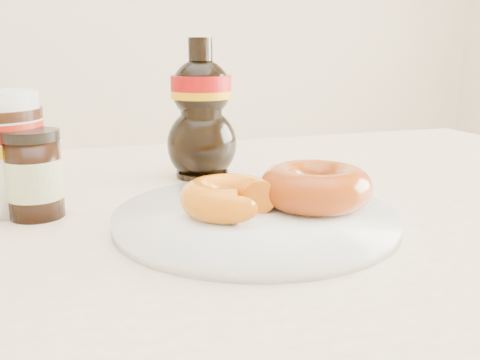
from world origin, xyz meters
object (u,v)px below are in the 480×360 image
object	(u,v)px
donut_whole	(316,186)
syrup_bottle	(201,109)
donut_bitten	(228,197)
dining_table	(190,288)
nutella_jar	(1,147)
plate	(255,217)
dark_jar	(34,175)

from	to	relation	value
donut_whole	syrup_bottle	size ratio (longest dim) A/B	0.62
donut_bitten	donut_whole	xyz separation A→B (m)	(0.10, -0.00, 0.00)
dining_table	nutella_jar	xyz separation A→B (m)	(-0.19, 0.09, 0.15)
plate	syrup_bottle	size ratio (longest dim) A/B	1.53
dining_table	donut_whole	world-z (taller)	donut_whole
dining_table	plate	xyz separation A→B (m)	(0.06, -0.05, 0.09)
dining_table	donut_whole	bearing A→B (deg)	-21.25
dark_jar	donut_bitten	bearing A→B (deg)	-28.18
syrup_bottle	dark_jar	xyz separation A→B (m)	(-0.21, -0.12, -0.05)
nutella_jar	syrup_bottle	size ratio (longest dim) A/B	0.69
syrup_bottle	donut_bitten	bearing A→B (deg)	-97.76
plate	donut_whole	bearing A→B (deg)	-1.74
dining_table	nutella_jar	world-z (taller)	nutella_jar
dining_table	donut_bitten	world-z (taller)	donut_bitten
dining_table	dark_jar	size ratio (longest dim) A/B	14.98
dining_table	donut_bitten	bearing A→B (deg)	-57.34
donut_whole	dark_jar	world-z (taller)	dark_jar
nutella_jar	dark_jar	size ratio (longest dim) A/B	1.41
donut_bitten	syrup_bottle	distance (m)	0.23
donut_whole	syrup_bottle	distance (m)	0.24
plate	syrup_bottle	world-z (taller)	syrup_bottle
dining_table	donut_whole	size ratio (longest dim) A/B	11.95
dining_table	plate	size ratio (longest dim) A/B	4.84
dining_table	syrup_bottle	size ratio (longest dim) A/B	7.39
syrup_bottle	dark_jar	distance (m)	0.25
plate	syrup_bottle	distance (m)	0.24
plate	syrup_bottle	bearing A→B (deg)	89.73
plate	dark_jar	bearing A→B (deg)	155.35
plate	donut_bitten	distance (m)	0.04
plate	dark_jar	size ratio (longest dim) A/B	3.10
dining_table	syrup_bottle	world-z (taller)	syrup_bottle
donut_whole	donut_bitten	bearing A→B (deg)	179.27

